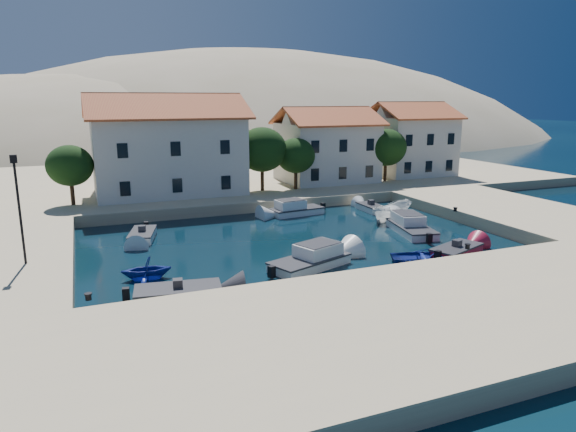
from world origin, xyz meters
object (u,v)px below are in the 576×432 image
at_px(rowboat_south, 429,264).
at_px(lamppost, 18,199).
at_px(building_left, 167,143).
at_px(boat_east, 392,221).
at_px(cabin_cruiser_east, 411,227).
at_px(building_right, 410,138).
at_px(cabin_cruiser_south, 310,260).
at_px(building_mid, 327,144).

bearing_deg(rowboat_south, lamppost, 99.22).
xyz_separation_m(building_left, boat_east, (16.20, -15.39, -5.94)).
bearing_deg(lamppost, boat_east, 9.46).
relative_size(rowboat_south, cabin_cruiser_east, 0.82).
bearing_deg(building_right, cabin_cruiser_south, -134.32).
bearing_deg(lamppost, building_right, 27.93).
height_order(cabin_cruiser_south, rowboat_south, cabin_cruiser_south).
xyz_separation_m(cabin_cruiser_south, boat_east, (11.68, 8.70, -0.48)).
distance_m(rowboat_south, boat_east, 11.71).
distance_m(building_mid, cabin_cruiser_south, 28.87).
xyz_separation_m(building_left, building_right, (30.00, 2.00, -0.46)).
bearing_deg(building_right, building_left, -176.19).
bearing_deg(building_mid, boat_east, -96.26).
height_order(cabin_cruiser_east, boat_east, cabin_cruiser_east).
xyz_separation_m(lamppost, boat_east, (27.70, 4.61, -4.75)).
distance_m(building_mid, building_right, 12.04).
distance_m(cabin_cruiser_south, cabin_cruiser_east, 11.78).
relative_size(building_mid, cabin_cruiser_south, 1.82).
height_order(building_left, cabin_cruiser_south, building_left).
height_order(building_mid, cabin_cruiser_east, building_mid).
bearing_deg(rowboat_south, building_left, 48.56).
relative_size(lamppost, boat_east, 1.35).
relative_size(building_mid, boat_east, 2.28).
relative_size(building_mid, cabin_cruiser_east, 1.80).
relative_size(building_right, cabin_cruiser_east, 1.62).
height_order(rowboat_south, cabin_cruiser_east, cabin_cruiser_east).
xyz_separation_m(building_mid, boat_east, (-1.80, -16.39, -5.22)).
height_order(lamppost, cabin_cruiser_south, lamppost).
distance_m(building_left, building_right, 30.07).
bearing_deg(building_left, lamppost, -119.90).
bearing_deg(cabin_cruiser_south, cabin_cruiser_east, 2.79).
relative_size(building_right, boat_east, 2.06).
bearing_deg(building_left, rowboat_south, -65.68).
height_order(lamppost, rowboat_south, lamppost).
bearing_deg(cabin_cruiser_south, lamppost, 145.20).
distance_m(building_right, boat_east, 22.86).
distance_m(lamppost, rowboat_south, 24.66).
relative_size(building_left, cabin_cruiser_south, 2.55).
bearing_deg(cabin_cruiser_south, boat_east, 16.19).
bearing_deg(lamppost, rowboat_south, -15.02).
height_order(building_left, rowboat_south, building_left).
bearing_deg(lamppost, building_mid, 35.45).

